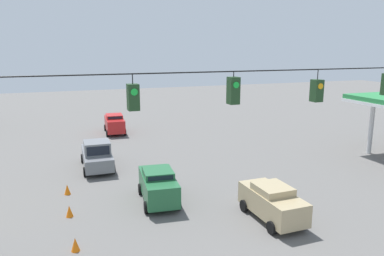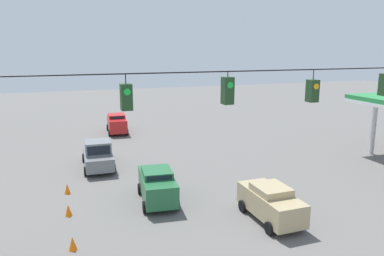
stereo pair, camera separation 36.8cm
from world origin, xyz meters
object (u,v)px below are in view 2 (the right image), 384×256
(pickup_truck_grey_withflow_far, at_px, (98,155))
(traffic_cone_second, at_px, (68,210))
(overhead_signal_span, at_px, (270,142))
(traffic_cone_nearest, at_px, (73,243))
(sedan_red_withflow_deep, at_px, (117,123))
(sedan_green_withflow_mid, at_px, (157,185))
(traffic_cone_third, at_px, (67,189))
(sedan_tan_crossing_near, at_px, (271,202))

(pickup_truck_grey_withflow_far, relative_size, traffic_cone_second, 8.37)
(overhead_signal_span, bearing_deg, traffic_cone_nearest, -36.55)
(sedan_red_withflow_deep, xyz_separation_m, sedan_green_withflow_mid, (0.31, 18.44, -0.02))
(traffic_cone_nearest, xyz_separation_m, traffic_cone_third, (0.10, -6.81, 0.00))
(pickup_truck_grey_withflow_far, height_order, traffic_cone_nearest, pickup_truck_grey_withflow_far)
(pickup_truck_grey_withflow_far, height_order, sedan_green_withflow_mid, pickup_truck_grey_withflow_far)
(sedan_tan_crossing_near, height_order, traffic_cone_second, sedan_tan_crossing_near)
(traffic_cone_nearest, bearing_deg, sedan_tan_crossing_near, 178.52)
(sedan_red_withflow_deep, bearing_deg, pickup_truck_grey_withflow_far, 75.22)
(overhead_signal_span, relative_size, traffic_cone_second, 34.39)
(pickup_truck_grey_withflow_far, bearing_deg, sedan_tan_crossing_near, 122.92)
(pickup_truck_grey_withflow_far, height_order, sedan_tan_crossing_near, pickup_truck_grey_withflow_far)
(traffic_cone_nearest, bearing_deg, sedan_green_withflow_mid, -140.38)
(traffic_cone_third, bearing_deg, traffic_cone_nearest, 90.85)
(sedan_tan_crossing_near, bearing_deg, traffic_cone_second, -21.60)
(pickup_truck_grey_withflow_far, relative_size, traffic_cone_third, 8.37)
(sedan_tan_crossing_near, bearing_deg, overhead_signal_span, 56.93)
(overhead_signal_span, bearing_deg, sedan_red_withflow_deep, -86.80)
(sedan_tan_crossing_near, relative_size, traffic_cone_second, 6.71)
(traffic_cone_second, bearing_deg, sedan_green_withflow_mid, -176.00)
(pickup_truck_grey_withflow_far, xyz_separation_m, traffic_cone_nearest, (2.14, 11.29, -0.67))
(overhead_signal_span, bearing_deg, traffic_cone_second, -51.71)
(overhead_signal_span, xyz_separation_m, sedan_red_withflow_deep, (1.52, -27.26, -4.48))
(pickup_truck_grey_withflow_far, xyz_separation_m, traffic_cone_second, (2.25, 7.69, -0.67))
(pickup_truck_grey_withflow_far, distance_m, sedan_tan_crossing_near, 13.74)
(traffic_cone_second, bearing_deg, sedan_tan_crossing_near, 158.40)
(overhead_signal_span, distance_m, sedan_red_withflow_deep, 27.67)
(traffic_cone_nearest, relative_size, traffic_cone_third, 1.00)
(overhead_signal_span, height_order, sedan_green_withflow_mid, overhead_signal_span)
(sedan_red_withflow_deep, relative_size, traffic_cone_second, 7.19)
(traffic_cone_third, bearing_deg, overhead_signal_span, 119.78)
(sedan_tan_crossing_near, distance_m, sedan_red_withflow_deep, 23.08)
(traffic_cone_second, bearing_deg, overhead_signal_span, 128.29)
(overhead_signal_span, relative_size, traffic_cone_nearest, 34.39)
(overhead_signal_span, relative_size, pickup_truck_grey_withflow_far, 4.11)
(pickup_truck_grey_withflow_far, bearing_deg, traffic_cone_third, 63.42)
(traffic_cone_third, bearing_deg, sedan_red_withflow_deep, -108.36)
(overhead_signal_span, height_order, traffic_cone_second, overhead_signal_span)
(pickup_truck_grey_withflow_far, height_order, sedan_red_withflow_deep, pickup_truck_grey_withflow_far)
(overhead_signal_span, relative_size, sedan_red_withflow_deep, 4.78)
(pickup_truck_grey_withflow_far, xyz_separation_m, sedan_tan_crossing_near, (-7.47, 11.53, -0.02))
(sedan_tan_crossing_near, relative_size, sedan_green_withflow_mid, 0.96)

